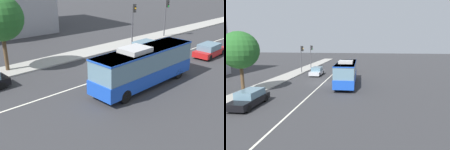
# 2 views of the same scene
# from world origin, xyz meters

# --- Properties ---
(ground_plane) EXTENTS (160.00, 160.00, 0.00)m
(ground_plane) POSITION_xyz_m (0.00, 0.00, 0.00)
(ground_plane) COLOR #333335
(sidewalk_kerb) EXTENTS (80.00, 3.01, 0.14)m
(sidewalk_kerb) POSITION_xyz_m (0.00, 7.27, 0.07)
(sidewalk_kerb) COLOR #9E9B93
(sidewalk_kerb) RESTS_ON ground_plane
(lane_centre_line) EXTENTS (76.00, 0.16, 0.01)m
(lane_centre_line) POSITION_xyz_m (0.00, 0.00, 0.01)
(lane_centre_line) COLOR silver
(lane_centre_line) RESTS_ON ground_plane
(transit_bus) EXTENTS (10.07, 2.81, 3.46)m
(transit_bus) POSITION_xyz_m (-0.75, -3.43, 1.81)
(transit_bus) COLOR #1947B7
(transit_bus) RESTS_ON ground_plane
(sedan_silver) EXTENTS (4.54, 1.91, 1.46)m
(sedan_silver) POSITION_xyz_m (6.15, 2.62, 0.72)
(sedan_silver) COLOR #B7BABF
(sedan_silver) RESTS_ON ground_plane
(sedan_red) EXTENTS (4.58, 2.02, 1.46)m
(sedan_red) POSITION_xyz_m (10.78, -2.92, 0.72)
(sedan_red) COLOR #B21919
(sedan_red) RESTS_ON ground_plane
(sedan_black) EXTENTS (4.55, 1.93, 1.46)m
(sedan_black) POSITION_xyz_m (-11.10, 4.41, 0.72)
(sedan_black) COLOR black
(sedan_black) RESTS_ON ground_plane
(traffic_light_near_corner) EXTENTS (0.34, 0.62, 5.20)m
(traffic_light_near_corner) POSITION_xyz_m (14.87, 6.20, 3.56)
(traffic_light_near_corner) COLOR #47474C
(traffic_light_near_corner) RESTS_ON ground_plane
(traffic_light_mid_block) EXTENTS (0.32, 0.62, 5.20)m
(traffic_light_mid_block) POSITION_xyz_m (7.97, 5.99, 3.56)
(traffic_light_mid_block) COLOR #47474C
(traffic_light_mid_block) RESTS_ON ground_plane
(street_tree_kerbside_left) EXTENTS (4.08, 4.08, 7.01)m
(street_tree_kerbside_left) POSITION_xyz_m (-7.57, 7.52, 4.95)
(street_tree_kerbside_left) COLOR #4C3823
(street_tree_kerbside_left) RESTS_ON ground_plane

